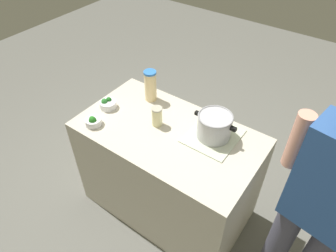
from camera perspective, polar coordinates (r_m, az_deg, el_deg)
ground_plane at (r=2.72m, az=-0.00°, el=-14.28°), size 8.00×8.00×0.00m
counter_slab at (r=2.38m, az=-0.00°, el=-8.56°), size 1.26×0.72×0.85m
dish_cloth at (r=2.06m, az=8.39°, el=-1.86°), size 0.32×0.36×0.01m
cooking_pot at (r=2.00m, az=8.65°, el=0.07°), size 0.30×0.23×0.17m
lemonade_pitcher at (r=2.29m, az=-3.29°, el=7.52°), size 0.09×0.09×0.24m
mason_jar at (r=2.08m, az=-2.06°, el=1.80°), size 0.08×0.08×0.14m
broccoli_bowl_front at (r=2.30m, az=-11.15°, el=4.05°), size 0.12×0.12×0.08m
broccoli_bowl_center at (r=2.17m, az=-13.77°, el=0.87°), size 0.12×0.12×0.08m
person_cook at (r=1.76m, az=26.11°, el=-14.37°), size 0.50×0.25×1.65m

